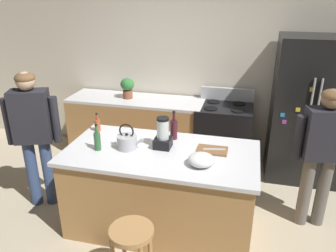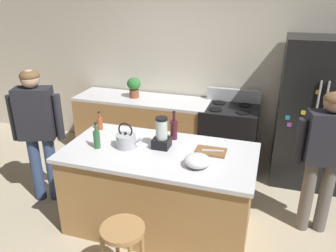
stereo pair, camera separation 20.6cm
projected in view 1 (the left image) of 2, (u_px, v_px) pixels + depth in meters
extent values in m
plane|color=beige|center=(161.00, 224.00, 3.67)|extent=(14.00, 14.00, 0.00)
cube|color=beige|center=(195.00, 66.00, 4.90)|extent=(8.00, 0.10, 2.70)
cube|color=#B7844C|center=(161.00, 191.00, 3.51)|extent=(1.87, 0.93, 0.86)
cube|color=silver|center=(161.00, 153.00, 3.33)|extent=(1.93, 0.99, 0.04)
cube|color=#B7844C|center=(137.00, 128.00, 5.07)|extent=(2.00, 0.64, 0.86)
cube|color=silver|center=(136.00, 100.00, 4.90)|extent=(2.00, 0.64, 0.04)
cube|color=black|center=(308.00, 111.00, 4.31)|extent=(0.90, 0.70, 1.89)
cylinder|color=#B7BABF|center=(310.00, 113.00, 3.95)|extent=(0.02, 0.02, 0.85)
cylinder|color=#B7BABF|center=(317.00, 114.00, 3.93)|extent=(0.02, 0.02, 0.85)
cube|color=purple|center=(284.00, 122.00, 4.08)|extent=(0.05, 0.01, 0.05)
cube|color=purple|center=(336.00, 141.00, 4.01)|extent=(0.05, 0.01, 0.05)
cube|color=yellow|center=(298.00, 110.00, 3.98)|extent=(0.05, 0.01, 0.05)
cube|color=#268CD8|center=(283.00, 115.00, 4.05)|extent=(0.05, 0.01, 0.05)
cube|color=yellow|center=(312.00, 89.00, 3.86)|extent=(0.05, 0.01, 0.05)
cube|color=#3FB259|center=(326.00, 101.00, 3.86)|extent=(0.05, 0.01, 0.05)
cube|color=black|center=(223.00, 136.00, 4.75)|extent=(0.76, 0.64, 0.90)
cube|color=black|center=(221.00, 149.00, 4.47)|extent=(0.60, 0.01, 0.24)
cube|color=#B7BABF|center=(227.00, 94.00, 4.80)|extent=(0.76, 0.06, 0.18)
cylinder|color=black|center=(211.00, 109.00, 4.48)|extent=(0.18, 0.18, 0.01)
cylinder|color=black|center=(238.00, 111.00, 4.40)|extent=(0.18, 0.18, 0.01)
cylinder|color=black|center=(213.00, 102.00, 4.75)|extent=(0.18, 0.18, 0.01)
cylinder|color=black|center=(239.00, 104.00, 4.67)|extent=(0.18, 0.18, 0.01)
cylinder|color=#384C7A|center=(33.00, 173.00, 3.89)|extent=(0.17, 0.17, 0.82)
cylinder|color=#384C7A|center=(49.00, 172.00, 3.91)|extent=(0.17, 0.17, 0.82)
cube|color=#26262D|center=(31.00, 116.00, 3.63)|extent=(0.45, 0.34, 0.59)
cylinder|color=#26262D|center=(8.00, 122.00, 3.62)|extent=(0.12, 0.12, 0.53)
cylinder|color=#26262D|center=(55.00, 120.00, 3.67)|extent=(0.12, 0.12, 0.53)
sphere|color=#D8AD8C|center=(25.00, 81.00, 3.48)|extent=(0.26, 0.26, 0.20)
ellipsoid|color=brown|center=(25.00, 78.00, 3.46)|extent=(0.27, 0.27, 0.12)
cylinder|color=#66605B|center=(322.00, 192.00, 3.55)|extent=(0.15, 0.15, 0.81)
cylinder|color=#66605B|center=(305.00, 191.00, 3.56)|extent=(0.15, 0.15, 0.81)
cube|color=#26262D|center=(325.00, 134.00, 3.30)|extent=(0.43, 0.29, 0.53)
cylinder|color=#26262D|center=(299.00, 138.00, 3.33)|extent=(0.10, 0.10, 0.47)
sphere|color=#8C664C|center=(332.00, 99.00, 3.16)|extent=(0.23, 0.23, 0.20)
ellipsoid|color=brown|center=(333.00, 96.00, 3.15)|extent=(0.24, 0.24, 0.12)
cylinder|color=#B7844C|center=(131.00, 231.00, 2.63)|extent=(0.36, 0.36, 0.04)
cylinder|color=#B7844C|center=(124.00, 251.00, 2.88)|extent=(0.04, 0.04, 0.62)
cylinder|color=brown|center=(128.00, 94.00, 4.90)|extent=(0.14, 0.14, 0.12)
ellipsoid|color=#337A38|center=(127.00, 84.00, 4.84)|extent=(0.20, 0.20, 0.18)
cube|color=black|center=(163.00, 143.00, 3.38)|extent=(0.17, 0.17, 0.10)
cylinder|color=silver|center=(163.00, 129.00, 3.33)|extent=(0.12, 0.12, 0.20)
cylinder|color=black|center=(163.00, 119.00, 3.28)|extent=(0.12, 0.12, 0.02)
cylinder|color=#B24C26|center=(98.00, 125.00, 3.77)|extent=(0.06, 0.06, 0.14)
cylinder|color=#B24C26|center=(97.00, 117.00, 3.73)|extent=(0.02, 0.02, 0.06)
cylinder|color=black|center=(97.00, 114.00, 3.71)|extent=(0.03, 0.03, 0.02)
cylinder|color=#471923|center=(174.00, 130.00, 3.56)|extent=(0.08, 0.08, 0.21)
cylinder|color=#471923|center=(174.00, 117.00, 3.50)|extent=(0.03, 0.03, 0.09)
cylinder|color=black|center=(174.00, 112.00, 3.48)|extent=(0.03, 0.03, 0.02)
cylinder|color=#2D6638|center=(97.00, 141.00, 3.32)|extent=(0.07, 0.07, 0.18)
cylinder|color=#2D6638|center=(96.00, 130.00, 3.27)|extent=(0.03, 0.03, 0.08)
cylinder|color=black|center=(96.00, 125.00, 3.25)|extent=(0.03, 0.03, 0.02)
ellipsoid|color=white|center=(201.00, 160.00, 3.04)|extent=(0.25, 0.25, 0.11)
cylinder|color=#B7BABF|center=(127.00, 142.00, 3.36)|extent=(0.20, 0.20, 0.14)
sphere|color=black|center=(127.00, 134.00, 3.32)|extent=(0.03, 0.03, 0.03)
cylinder|color=#B7BABF|center=(139.00, 141.00, 3.32)|extent=(0.09, 0.03, 0.08)
torus|color=black|center=(126.00, 131.00, 3.31)|extent=(0.16, 0.02, 0.16)
cube|color=brown|center=(212.00, 150.00, 3.32)|extent=(0.30, 0.20, 0.02)
cube|color=#B7BABF|center=(214.00, 149.00, 3.31)|extent=(0.22, 0.07, 0.01)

